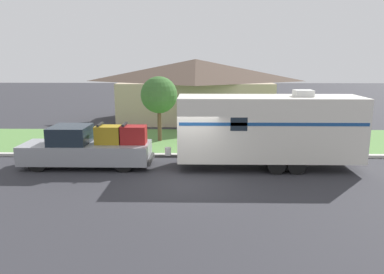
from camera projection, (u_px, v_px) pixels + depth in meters
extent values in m
plane|color=#2D2D33|center=(188.00, 181.00, 15.16)|extent=(120.00, 120.00, 0.00)
cube|color=beige|center=(190.00, 155.00, 18.81)|extent=(80.00, 0.30, 0.14)
cube|color=#568442|center=(192.00, 141.00, 22.39)|extent=(80.00, 7.00, 0.03)
cube|color=tan|center=(196.00, 101.00, 29.82)|extent=(11.39, 6.94, 3.07)
pyramid|color=#4C3D33|center=(196.00, 70.00, 29.32)|extent=(12.30, 7.49, 1.71)
cube|color=#4C3828|center=(195.00, 113.00, 26.55)|extent=(1.00, 0.06, 2.10)
cylinder|color=black|center=(37.00, 162.00, 16.30)|extent=(0.88, 0.28, 0.88)
cylinder|color=black|center=(51.00, 153.00, 17.82)|extent=(0.88, 0.28, 0.88)
cylinder|color=black|center=(124.00, 162.00, 16.23)|extent=(0.88, 0.28, 0.88)
cylinder|color=black|center=(130.00, 153.00, 17.75)|extent=(0.88, 0.28, 0.88)
cube|color=gray|center=(59.00, 152.00, 17.00)|extent=(3.20, 1.91, 0.85)
cube|color=#19232D|center=(70.00, 135.00, 16.82)|extent=(1.67, 1.76, 0.79)
cube|color=gray|center=(122.00, 153.00, 16.95)|extent=(2.52, 1.91, 0.85)
cube|color=#333333|center=(151.00, 159.00, 16.99)|extent=(0.12, 1.72, 0.20)
cube|color=olive|center=(109.00, 135.00, 16.79)|extent=(1.15, 0.80, 0.80)
cube|color=black|center=(100.00, 124.00, 16.69)|extent=(0.10, 0.88, 0.08)
cube|color=maroon|center=(133.00, 135.00, 16.77)|extent=(1.15, 0.80, 0.80)
cube|color=black|center=(125.00, 124.00, 16.67)|extent=(0.10, 0.88, 0.08)
cylinder|color=black|center=(277.00, 165.00, 15.91)|extent=(0.77, 0.22, 0.77)
cylinder|color=black|center=(268.00, 154.00, 17.85)|extent=(0.77, 0.22, 0.77)
cylinder|color=black|center=(296.00, 166.00, 15.90)|extent=(0.77, 0.22, 0.77)
cylinder|color=black|center=(286.00, 154.00, 17.84)|extent=(0.77, 0.22, 0.77)
cube|color=silver|center=(269.00, 128.00, 16.58)|extent=(8.01, 2.26, 2.78)
cube|color=navy|center=(274.00, 124.00, 15.40)|extent=(7.85, 0.01, 0.14)
cube|color=#383838|center=(167.00, 156.00, 16.94)|extent=(1.08, 0.12, 0.10)
cylinder|color=silver|center=(168.00, 151.00, 16.90)|extent=(0.28, 0.28, 0.36)
cube|color=silver|center=(303.00, 93.00, 16.24)|extent=(0.80, 0.68, 0.28)
cube|color=#19232D|center=(239.00, 124.00, 15.43)|extent=(0.70, 0.01, 0.56)
cylinder|color=brown|center=(335.00, 141.00, 19.66)|extent=(0.09, 0.09, 1.18)
cube|color=black|center=(336.00, 128.00, 19.52)|extent=(0.48, 0.20, 0.22)
cylinder|color=brown|center=(160.00, 125.00, 22.15)|extent=(0.24, 0.24, 1.96)
sphere|color=#38662D|center=(159.00, 95.00, 21.78)|extent=(2.14, 2.14, 2.14)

